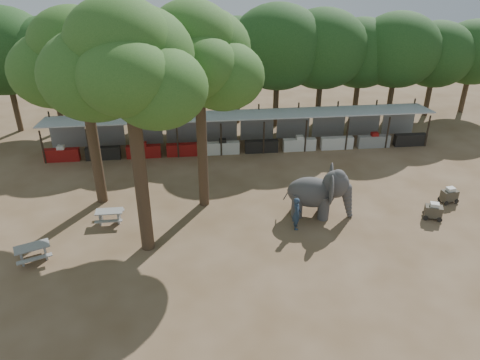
{
  "coord_description": "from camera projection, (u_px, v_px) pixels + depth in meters",
  "views": [
    {
      "loc": [
        -3.43,
        -17.71,
        14.15
      ],
      "look_at": [
        -1.0,
        5.0,
        2.0
      ],
      "focal_mm": 35.0,
      "sensor_mm": 36.0,
      "label": 1
    }
  ],
  "objects": [
    {
      "name": "yard_tree_center",
      "position": [
        125.0,
        65.0,
        19.54
      ],
      "size": [
        7.1,
        6.9,
        12.04
      ],
      "color": "#332316",
      "rests_on": "ground"
    },
    {
      "name": "picnic_table_far",
      "position": [
        110.0,
        215.0,
        25.54
      ],
      "size": [
        1.46,
        1.32,
        0.73
      ],
      "rotation": [
        0.0,
        0.0,
        0.01
      ],
      "color": "gray",
      "rests_on": "ground"
    },
    {
      "name": "elephant",
      "position": [
        320.0,
        192.0,
        25.81
      ],
      "size": [
        3.87,
        2.84,
        2.88
      ],
      "rotation": [
        0.0,
        0.0,
        -0.26
      ],
      "color": "#3B3838",
      "rests_on": "ground"
    },
    {
      "name": "cart_back",
      "position": [
        449.0,
        195.0,
        27.46
      ],
      "size": [
        1.1,
        0.82,
        0.97
      ],
      "rotation": [
        0.0,
        0.0,
        0.18
      ],
      "color": "#3A3225",
      "rests_on": "ground"
    },
    {
      "name": "yard_tree_left",
      "position": [
        79.0,
        62.0,
        24.12
      ],
      "size": [
        7.1,
        6.9,
        11.02
      ],
      "color": "#332316",
      "rests_on": "ground"
    },
    {
      "name": "yard_tree_back",
      "position": [
        196.0,
        57.0,
        23.64
      ],
      "size": [
        7.1,
        6.9,
        11.36
      ],
      "color": "#332316",
      "rests_on": "ground"
    },
    {
      "name": "cart_front",
      "position": [
        433.0,
        211.0,
        25.88
      ],
      "size": [
        1.18,
        0.98,
        0.98
      ],
      "rotation": [
        0.0,
        0.0,
        -0.37
      ],
      "color": "#3A3225",
      "rests_on": "ground"
    },
    {
      "name": "picnic_table_near",
      "position": [
        33.0,
        251.0,
        22.57
      ],
      "size": [
        2.03,
        1.94,
        0.8
      ],
      "rotation": [
        0.0,
        0.0,
        0.38
      ],
      "color": "gray",
      "rests_on": "ground"
    },
    {
      "name": "backdrop_trees",
      "position": [
        234.0,
        57.0,
        36.61
      ],
      "size": [
        46.46,
        5.95,
        8.33
      ],
      "color": "#332316",
      "rests_on": "ground"
    },
    {
      "name": "ground",
      "position": [
        272.0,
        264.0,
        22.51
      ],
      "size": [
        100.0,
        100.0,
        0.0
      ],
      "primitive_type": "plane",
      "color": "brown",
      "rests_on": "ground"
    },
    {
      "name": "handler",
      "position": [
        297.0,
        213.0,
        24.82
      ],
      "size": [
        0.49,
        0.7,
        1.86
      ],
      "primitive_type": "imported",
      "rotation": [
        0.0,
        0.0,
        1.5
      ],
      "color": "#26384C",
      "rests_on": "ground"
    },
    {
      "name": "vendor_stalls",
      "position": [
        241.0,
        133.0,
        34.11
      ],
      "size": [
        28.0,
        2.99,
        2.8
      ],
      "color": "#A3A5AA",
      "rests_on": "ground"
    }
  ]
}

